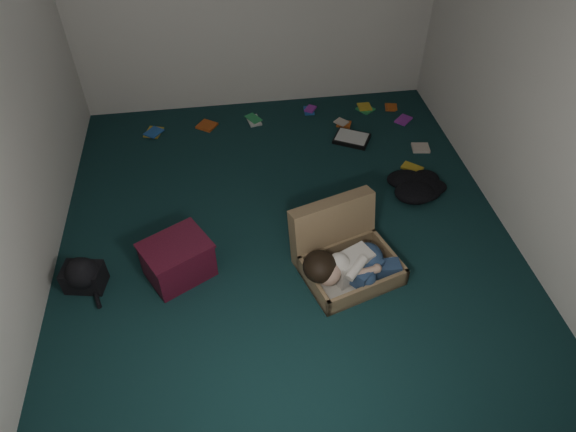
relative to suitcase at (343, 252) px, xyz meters
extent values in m
plane|color=#102C2D|center=(-0.42, 0.45, -0.17)|extent=(4.50, 4.50, 0.00)
plane|color=white|center=(-0.42, -1.80, 1.13)|extent=(4.50, 0.00, 4.50)
plane|color=white|center=(1.58, 0.45, 1.13)|extent=(0.00, 4.50, 4.50)
cube|color=#8C704D|center=(0.04, -0.14, -0.08)|extent=(0.87, 0.73, 0.17)
cube|color=beige|center=(0.04, -0.14, -0.12)|extent=(0.79, 0.65, 0.02)
cube|color=#8C704D|center=(-0.06, 0.19, 0.10)|extent=(0.78, 0.44, 0.55)
cube|color=silver|center=(0.03, -0.17, 0.02)|extent=(0.37, 0.30, 0.24)
sphere|color=tan|center=(-0.19, -0.27, 0.08)|extent=(0.20, 0.20, 0.20)
ellipsoid|color=black|center=(-0.25, -0.23, 0.12)|extent=(0.27, 0.28, 0.23)
ellipsoid|color=navy|center=(0.18, -0.11, 0.02)|extent=(0.25, 0.28, 0.23)
cube|color=navy|center=(0.13, -0.25, 0.00)|extent=(0.30, 0.28, 0.15)
cube|color=navy|center=(0.29, -0.21, -0.02)|extent=(0.26, 0.13, 0.12)
sphere|color=white|center=(0.38, -0.15, -0.04)|extent=(0.12, 0.12, 0.12)
sphere|color=white|center=(0.40, -0.23, -0.05)|extent=(0.11, 0.11, 0.11)
cylinder|color=tan|center=(0.12, -0.29, 0.06)|extent=(0.20, 0.12, 0.07)
cube|color=#480E1F|center=(-1.36, 0.10, 0.00)|extent=(0.62, 0.58, 0.33)
cube|color=#480E1F|center=(-1.36, 0.10, 0.18)|extent=(0.65, 0.61, 0.02)
cube|color=black|center=(0.51, 1.76, -0.14)|extent=(0.46, 0.42, 0.05)
cube|color=white|center=(0.51, 1.76, -0.12)|extent=(0.41, 0.37, 0.01)
cube|color=gold|center=(-1.67, 2.23, -0.16)|extent=(0.19, 0.14, 0.02)
cube|color=#B94B18|center=(-1.07, 2.27, -0.16)|extent=(0.24, 0.23, 0.02)
cube|color=silver|center=(-0.53, 2.29, -0.16)|extent=(0.19, 0.22, 0.02)
cube|color=#1E52A6|center=(0.14, 2.40, -0.16)|extent=(0.20, 0.23, 0.02)
cube|color=#C95417|center=(0.49, 2.07, -0.16)|extent=(0.24, 0.22, 0.02)
cube|color=green|center=(0.82, 2.34, -0.16)|extent=(0.20, 0.16, 0.02)
cube|color=purple|center=(1.20, 2.05, -0.16)|extent=(0.24, 0.23, 0.02)
cube|color=beige|center=(1.21, 1.49, -0.16)|extent=(0.18, 0.21, 0.02)
cube|color=gold|center=(1.01, 1.17, -0.16)|extent=(0.21, 0.23, 0.02)
cube|color=#B94B18|center=(1.12, 2.34, -0.16)|extent=(0.23, 0.21, 0.02)
camera|label=1|loc=(-0.88, -2.77, 3.17)|focal=32.00mm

